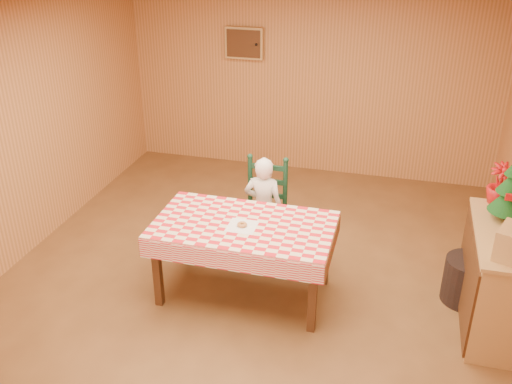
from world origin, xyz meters
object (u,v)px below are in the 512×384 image
at_px(seated_child, 263,208).
at_px(christmas_tree, 512,190).
at_px(dining_table, 244,232).
at_px(ladder_chair, 265,210).
at_px(shelf_unit, 498,279).
at_px(storage_bin, 467,280).

relative_size(seated_child, christmas_tree, 1.81).
height_order(dining_table, seated_child, seated_child).
distance_m(ladder_chair, shelf_unit, 2.34).
bearing_deg(shelf_unit, seated_child, 165.50).
relative_size(dining_table, ladder_chair, 1.53).
xyz_separation_m(dining_table, storage_bin, (2.05, 0.44, -0.47)).
bearing_deg(storage_bin, christmas_tree, -11.19).
distance_m(ladder_chair, storage_bin, 2.10).
distance_m(ladder_chair, christmas_tree, 2.39).
bearing_deg(seated_child, shelf_unit, 165.50).
relative_size(ladder_chair, storage_bin, 2.45).
bearing_deg(christmas_tree, ladder_chair, 170.23).
bearing_deg(dining_table, christmas_tree, 10.03).
distance_m(shelf_unit, storage_bin, 0.43).
distance_m(seated_child, storage_bin, 2.10).
height_order(shelf_unit, christmas_tree, christmas_tree).
height_order(shelf_unit, storage_bin, shelf_unit).
height_order(dining_table, shelf_unit, shelf_unit).
bearing_deg(seated_child, dining_table, 90.00).
bearing_deg(shelf_unit, ladder_chair, 164.14).
height_order(seated_child, storage_bin, seated_child).
xyz_separation_m(shelf_unit, christmas_tree, (0.01, 0.25, 0.74)).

